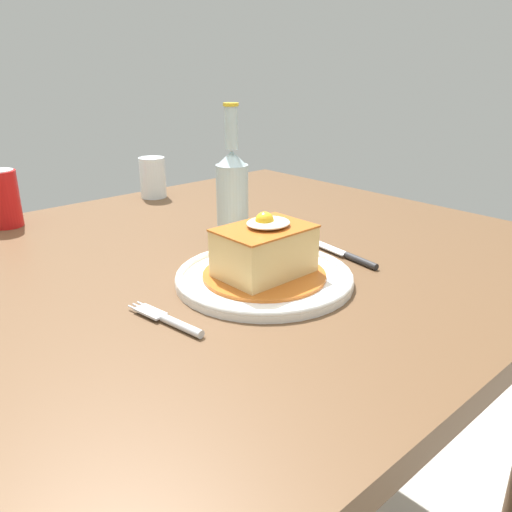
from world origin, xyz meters
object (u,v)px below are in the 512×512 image
Objects in this scene: fork at (171,321)px; beer_bottle_clear at (232,190)px; drinking_glass at (153,180)px; soda_can at (4,199)px; knife at (351,257)px; main_plate at (264,277)px.

beer_bottle_clear reaches higher than fork.
beer_bottle_clear is 2.53× the size of drinking_glass.
fork is 1.14× the size of soda_can.
beer_bottle_clear reaches higher than knife.
knife is (0.19, -0.03, -0.00)m from main_plate.
soda_can is 0.47× the size of beer_bottle_clear.
main_plate is at bearing -105.50° from drinking_glass.
beer_bottle_clear is at bearing -51.48° from soda_can.
beer_bottle_clear is at bearing -98.78° from drinking_glass.
soda_can is at bearing 121.64° from knife.
beer_bottle_clear reaches higher than main_plate.
fork is 1.35× the size of drinking_glass.
knife is at bearing -72.10° from beer_bottle_clear.
fork is at bearing -119.91° from drinking_glass.
knife is 0.62× the size of beer_bottle_clear.
main_plate is 2.33× the size of soda_can.
knife is at bearing -88.60° from drinking_glass.
fork is at bearing -173.74° from main_plate.
drinking_glass is (-0.02, 0.64, 0.04)m from knife.
drinking_glass is at bearing 60.09° from fork.
main_plate is 0.63m from drinking_glass.
main_plate is 1.09× the size of beer_bottle_clear.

